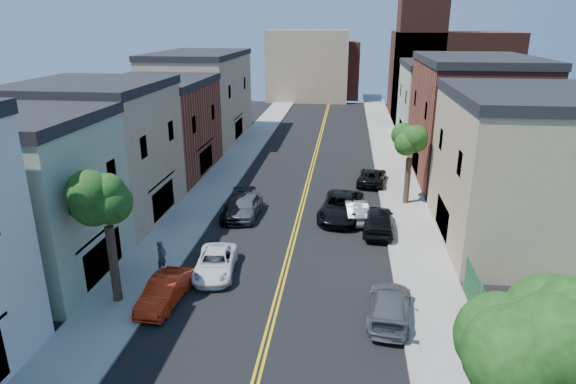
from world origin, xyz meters
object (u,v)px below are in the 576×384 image
(red_sedan, at_px, (164,291))
(grey_car_left, at_px, (246,207))
(white_pickup, at_px, (215,263))
(silver_car_right, at_px, (355,210))
(black_car_left, at_px, (239,207))
(black_suv_lane, at_px, (341,207))
(dark_car_right_far, at_px, (372,176))
(grey_car_right, at_px, (390,305))
(pedestrian_left, at_px, (162,257))
(black_car_right, at_px, (378,220))

(red_sedan, xyz_separation_m, grey_car_left, (1.70, 11.89, 0.09))
(white_pickup, bearing_deg, silver_car_right, 42.63)
(grey_car_left, height_order, black_car_left, grey_car_left)
(white_pickup, xyz_separation_m, black_suv_lane, (6.80, 9.17, 0.20))
(white_pickup, distance_m, dark_car_right_far, 19.68)
(white_pickup, relative_size, black_suv_lane, 0.76)
(silver_car_right, bearing_deg, grey_car_right, 90.21)
(dark_car_right_far, bearing_deg, black_car_left, 48.96)
(dark_car_right_far, bearing_deg, pedestrian_left, 62.88)
(silver_car_right, bearing_deg, black_suv_lane, -21.05)
(black_car_right, bearing_deg, white_pickup, 38.92)
(silver_car_right, bearing_deg, dark_car_right_far, -106.71)
(grey_car_right, distance_m, black_car_right, 10.31)
(pedestrian_left, bearing_deg, silver_car_right, -33.43)
(dark_car_right_far, bearing_deg, grey_car_right, 97.31)
(black_car_left, relative_size, grey_car_right, 1.04)
(grey_car_right, bearing_deg, dark_car_right_far, -83.55)
(black_car_left, distance_m, grey_car_right, 15.45)
(black_car_right, xyz_separation_m, pedestrian_left, (-12.20, -7.44, 0.22))
(grey_car_left, height_order, dark_car_right_far, grey_car_left)
(silver_car_right, xyz_separation_m, pedestrian_left, (-10.71, -9.36, 0.35))
(black_car_left, height_order, grey_car_right, black_car_left)
(dark_car_right_far, bearing_deg, white_pickup, 69.11)
(grey_car_left, height_order, grey_car_right, grey_car_left)
(grey_car_left, bearing_deg, red_sedan, -95.98)
(grey_car_left, bearing_deg, white_pickup, -87.84)
(black_car_right, bearing_deg, grey_car_left, -7.42)
(red_sedan, height_order, white_pickup, red_sedan)
(white_pickup, height_order, black_suv_lane, black_suv_lane)
(black_car_right, distance_m, dark_car_right_far, 10.36)
(grey_car_left, height_order, silver_car_right, grey_car_left)
(dark_car_right_far, height_order, pedestrian_left, pedestrian_left)
(white_pickup, relative_size, pedestrian_left, 2.50)
(pedestrian_left, bearing_deg, grey_car_right, -87.80)
(grey_car_left, bearing_deg, black_car_left, 174.83)
(grey_car_left, xyz_separation_m, dark_car_right_far, (9.30, 8.81, -0.11))
(grey_car_left, bearing_deg, silver_car_right, 4.94)
(grey_car_right, height_order, silver_car_right, silver_car_right)
(white_pickup, bearing_deg, grey_car_left, 83.88)
(pedestrian_left, bearing_deg, red_sedan, -142.14)
(red_sedan, distance_m, black_car_right, 15.10)
(grey_car_right, bearing_deg, white_pickup, -13.19)
(black_car_right, relative_size, black_suv_lane, 0.83)
(red_sedan, bearing_deg, grey_car_left, 85.95)
(black_car_left, height_order, black_car_right, black_car_right)
(silver_car_right, bearing_deg, grey_car_left, -3.92)
(white_pickup, bearing_deg, black_car_left, 87.43)
(silver_car_right, bearing_deg, white_pickup, 42.04)
(dark_car_right_far, height_order, black_suv_lane, black_suv_lane)
(grey_car_left, height_order, black_car_right, black_car_right)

